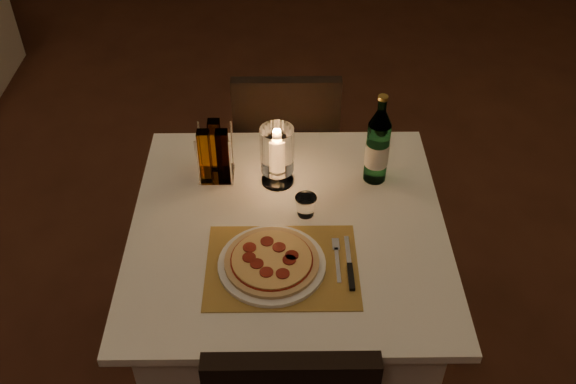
{
  "coord_description": "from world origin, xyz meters",
  "views": [
    {
      "loc": [
        0.21,
        -1.63,
        2.15
      ],
      "look_at": [
        0.23,
        -0.14,
        0.86
      ],
      "focal_mm": 40.0,
      "sensor_mm": 36.0,
      "label": 1
    }
  ],
  "objects_px": {
    "tumbler": "(306,206)",
    "water_bottle": "(378,147)",
    "plate": "(272,264)",
    "chair_far": "(286,140)",
    "pizza": "(272,261)",
    "main_table": "(288,299)",
    "hurricane_candle": "(277,152)"
  },
  "relations": [
    {
      "from": "chair_far",
      "to": "water_bottle",
      "type": "bearing_deg",
      "value": -58.35
    },
    {
      "from": "chair_far",
      "to": "tumbler",
      "type": "distance_m",
      "value": 0.7
    },
    {
      "from": "plate",
      "to": "water_bottle",
      "type": "distance_m",
      "value": 0.55
    },
    {
      "from": "pizza",
      "to": "tumbler",
      "type": "bearing_deg",
      "value": 64.87
    },
    {
      "from": "chair_far",
      "to": "plate",
      "type": "xyz_separation_m",
      "value": [
        -0.05,
        -0.89,
        0.2
      ]
    },
    {
      "from": "chair_far",
      "to": "hurricane_candle",
      "type": "xyz_separation_m",
      "value": [
        -0.03,
        -0.5,
        0.32
      ]
    },
    {
      "from": "water_bottle",
      "to": "hurricane_candle",
      "type": "bearing_deg",
      "value": -177.69
    },
    {
      "from": "chair_far",
      "to": "main_table",
      "type": "bearing_deg",
      "value": -90.0
    },
    {
      "from": "plate",
      "to": "tumbler",
      "type": "bearing_deg",
      "value": 64.91
    },
    {
      "from": "plate",
      "to": "hurricane_candle",
      "type": "distance_m",
      "value": 0.41
    },
    {
      "from": "chair_far",
      "to": "hurricane_candle",
      "type": "distance_m",
      "value": 0.59
    },
    {
      "from": "main_table",
      "to": "pizza",
      "type": "xyz_separation_m",
      "value": [
        -0.05,
        -0.18,
        0.39
      ]
    },
    {
      "from": "tumbler",
      "to": "water_bottle",
      "type": "relative_size",
      "value": 0.21
    },
    {
      "from": "main_table",
      "to": "chair_far",
      "type": "height_order",
      "value": "chair_far"
    },
    {
      "from": "pizza",
      "to": "tumbler",
      "type": "distance_m",
      "value": 0.25
    },
    {
      "from": "chair_far",
      "to": "pizza",
      "type": "bearing_deg",
      "value": -93.21
    },
    {
      "from": "main_table",
      "to": "tumbler",
      "type": "height_order",
      "value": "tumbler"
    },
    {
      "from": "plate",
      "to": "pizza",
      "type": "xyz_separation_m",
      "value": [
        -0.0,
        0.0,
        0.02
      ]
    },
    {
      "from": "pizza",
      "to": "water_bottle",
      "type": "xyz_separation_m",
      "value": [
        0.35,
        0.41,
        0.11
      ]
    },
    {
      "from": "plate",
      "to": "tumbler",
      "type": "xyz_separation_m",
      "value": [
        0.11,
        0.23,
        0.02
      ]
    },
    {
      "from": "tumbler",
      "to": "pizza",
      "type": "bearing_deg",
      "value": -115.13
    },
    {
      "from": "pizza",
      "to": "water_bottle",
      "type": "bearing_deg",
      "value": 49.44
    },
    {
      "from": "water_bottle",
      "to": "main_table",
      "type": "bearing_deg",
      "value": -142.65
    },
    {
      "from": "plate",
      "to": "pizza",
      "type": "height_order",
      "value": "pizza"
    },
    {
      "from": "main_table",
      "to": "chair_far",
      "type": "relative_size",
      "value": 1.11
    },
    {
      "from": "main_table",
      "to": "hurricane_candle",
      "type": "xyz_separation_m",
      "value": [
        -0.03,
        0.22,
        0.49
      ]
    },
    {
      "from": "pizza",
      "to": "tumbler",
      "type": "xyz_separation_m",
      "value": [
        0.11,
        0.23,
        0.01
      ]
    },
    {
      "from": "main_table",
      "to": "pizza",
      "type": "distance_m",
      "value": 0.44
    },
    {
      "from": "chair_far",
      "to": "pizza",
      "type": "relative_size",
      "value": 3.21
    },
    {
      "from": "tumbler",
      "to": "hurricane_candle",
      "type": "bearing_deg",
      "value": 118.85
    },
    {
      "from": "plate",
      "to": "chair_far",
      "type": "bearing_deg",
      "value": 86.8
    },
    {
      "from": "tumbler",
      "to": "hurricane_candle",
      "type": "height_order",
      "value": "hurricane_candle"
    }
  ]
}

